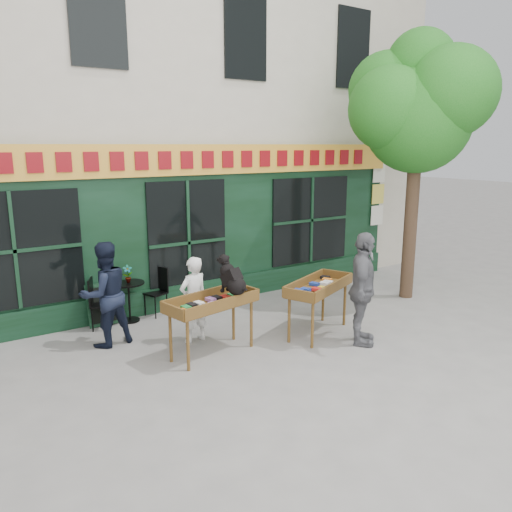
# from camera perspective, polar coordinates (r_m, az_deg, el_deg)

# --- Properties ---
(ground) EXTENTS (80.00, 80.00, 0.00)m
(ground) POSITION_cam_1_polar(r_m,az_deg,el_deg) (8.64, -0.71, -9.78)
(ground) COLOR slate
(ground) RESTS_ON ground
(building) EXTENTS (14.00, 7.26, 10.00)m
(building) POSITION_cam_1_polar(r_m,az_deg,el_deg) (13.52, -15.38, 19.33)
(building) COLOR beige
(building) RESTS_ON ground
(street_tree) EXTENTS (3.05, 2.90, 5.60)m
(street_tree) POSITION_cam_1_polar(r_m,az_deg,el_deg) (11.21, 18.00, 16.20)
(street_tree) COLOR #382619
(street_tree) RESTS_ON ground
(book_cart_center) EXTENTS (1.59, 0.90, 0.99)m
(book_cart_center) POSITION_cam_1_polar(r_m,az_deg,el_deg) (7.91, -5.06, -5.61)
(book_cart_center) COLOR brown
(book_cart_center) RESTS_ON ground
(dog) EXTENTS (0.45, 0.66, 0.60)m
(dog) POSITION_cam_1_polar(r_m,az_deg,el_deg) (7.90, -2.72, -2.06)
(dog) COLOR black
(dog) RESTS_ON book_cart_center
(woman) EXTENTS (0.60, 0.45, 1.48)m
(woman) POSITION_cam_1_polar(r_m,az_deg,el_deg) (8.49, -7.14, -4.98)
(woman) COLOR white
(woman) RESTS_ON ground
(book_cart_right) EXTENTS (1.62, 1.16, 0.99)m
(book_cart_right) POSITION_cam_1_polar(r_m,az_deg,el_deg) (8.81, 7.19, -3.75)
(book_cart_right) COLOR brown
(book_cart_right) RESTS_ON ground
(man_right) EXTENTS (1.13, 1.10, 1.91)m
(man_right) POSITION_cam_1_polar(r_m,az_deg,el_deg) (8.45, 12.07, -3.73)
(man_right) COLOR #5D5E63
(man_right) RESTS_ON ground
(bistro_table) EXTENTS (0.60, 0.60, 0.76)m
(bistro_table) POSITION_cam_1_polar(r_m,az_deg,el_deg) (9.72, -14.33, -4.20)
(bistro_table) COLOR black
(bistro_table) RESTS_ON ground
(bistro_chair_left) EXTENTS (0.48, 0.48, 0.95)m
(bistro_chair_left) POSITION_cam_1_polar(r_m,az_deg,el_deg) (9.49, -17.82, -4.75)
(bistro_chair_left) COLOR black
(bistro_chair_left) RESTS_ON ground
(bistro_chair_right) EXTENTS (0.46, 0.46, 0.95)m
(bistro_chair_right) POSITION_cam_1_polar(r_m,az_deg,el_deg) (10.00, -11.06, -3.49)
(bistro_chair_right) COLOR black
(bistro_chair_right) RESTS_ON ground
(potted_plant) EXTENTS (0.19, 0.15, 0.33)m
(potted_plant) POSITION_cam_1_polar(r_m,az_deg,el_deg) (9.62, -14.46, -1.99)
(potted_plant) COLOR gray
(potted_plant) RESTS_ON bistro_table
(man_left) EXTENTS (0.95, 0.80, 1.76)m
(man_left) POSITION_cam_1_polar(r_m,az_deg,el_deg) (8.60, -16.88, -4.21)
(man_left) COLOR black
(man_left) RESTS_ON ground
(chalkboard) EXTENTS (0.57, 0.22, 0.79)m
(chalkboard) POSITION_cam_1_polar(r_m,az_deg,el_deg) (9.69, -17.16, -5.32)
(chalkboard) COLOR black
(chalkboard) RESTS_ON ground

